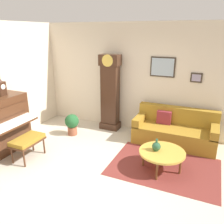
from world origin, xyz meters
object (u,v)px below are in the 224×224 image
object	(u,v)px
coffee_table	(162,153)
piano_bench	(27,141)
grandfather_clock	(110,95)
green_jug	(156,146)
couch	(175,131)
mantel_clock	(1,88)
potted_plant	(72,123)

from	to	relation	value
coffee_table	piano_bench	bearing A→B (deg)	-165.08
coffee_table	grandfather_clock	bearing A→B (deg)	140.15
grandfather_clock	green_jug	distance (m)	2.26
piano_bench	couch	distance (m)	3.36
green_jug	coffee_table	bearing A→B (deg)	7.07
grandfather_clock	mantel_clock	size ratio (longest dim) A/B	5.34
coffee_table	mantel_clock	xyz separation A→B (m)	(-3.44, -0.50, 1.05)
mantel_clock	potted_plant	size ratio (longest dim) A/B	0.68
grandfather_clock	mantel_clock	distance (m)	2.63
piano_bench	potted_plant	bearing A→B (deg)	82.46
piano_bench	green_jug	size ratio (longest dim) A/B	2.92
grandfather_clock	coffee_table	distance (m)	2.36
mantel_clock	grandfather_clock	bearing A→B (deg)	49.54
couch	green_jug	xyz separation A→B (m)	(-0.14, -1.30, 0.18)
potted_plant	green_jug	bearing A→B (deg)	-16.24
grandfather_clock	potted_plant	xyz separation A→B (m)	(-0.73, -0.79, -0.64)
coffee_table	potted_plant	distance (m)	2.58
couch	potted_plant	xyz separation A→B (m)	(-2.51, -0.61, 0.01)
piano_bench	grandfather_clock	distance (m)	2.43
grandfather_clock	couch	distance (m)	1.91
potted_plant	grandfather_clock	bearing A→B (deg)	47.39
piano_bench	green_jug	world-z (taller)	green_jug
couch	coffee_table	world-z (taller)	couch
potted_plant	couch	bearing A→B (deg)	13.60
couch	potted_plant	size ratio (longest dim) A/B	3.39
coffee_table	green_jug	world-z (taller)	green_jug
green_jug	piano_bench	bearing A→B (deg)	-164.74
grandfather_clock	green_jug	bearing A→B (deg)	-42.03
grandfather_clock	mantel_clock	bearing A→B (deg)	-130.46
couch	coffee_table	xyz separation A→B (m)	(-0.03, -1.28, 0.06)
piano_bench	couch	world-z (taller)	couch
grandfather_clock	piano_bench	bearing A→B (deg)	-112.70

